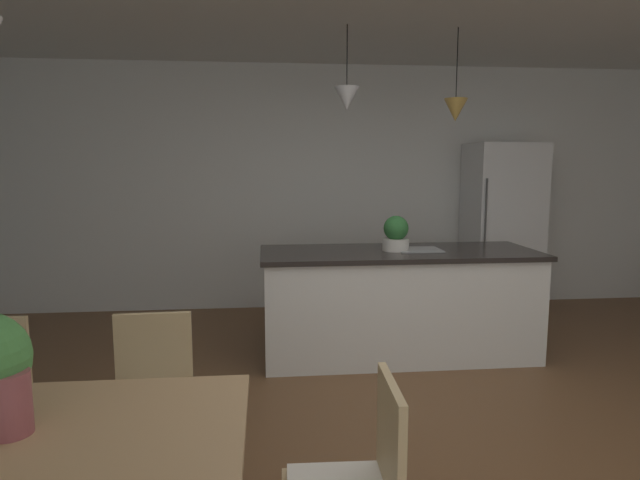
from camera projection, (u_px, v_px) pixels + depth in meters
name	position (u px, v px, depth m)	size (l,w,h in m)	color
ground_plane	(420.00, 451.00, 3.10)	(10.00, 8.40, 0.04)	brown
wall_back_kitchen	(342.00, 188.00, 6.13)	(10.00, 0.12, 2.70)	silver
chair_far_right	(151.00, 399.00, 2.64)	(0.42, 0.42, 0.87)	tan
kitchen_island	(398.00, 302.00, 4.57)	(2.30, 0.88, 0.91)	silver
refrigerator	(501.00, 228.00, 5.97)	(0.74, 0.67, 1.84)	silver
pendant_over_island_main	(347.00, 98.00, 4.30)	(0.20, 0.20, 0.66)	black
pendant_over_island_aux	(456.00, 110.00, 4.40)	(0.19, 0.19, 0.74)	black
potted_plant_on_island	(396.00, 234.00, 4.49)	(0.22, 0.22, 0.29)	beige
vase_on_dining_table	(9.00, 403.00, 1.77)	(0.14, 0.14, 0.21)	#994C51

